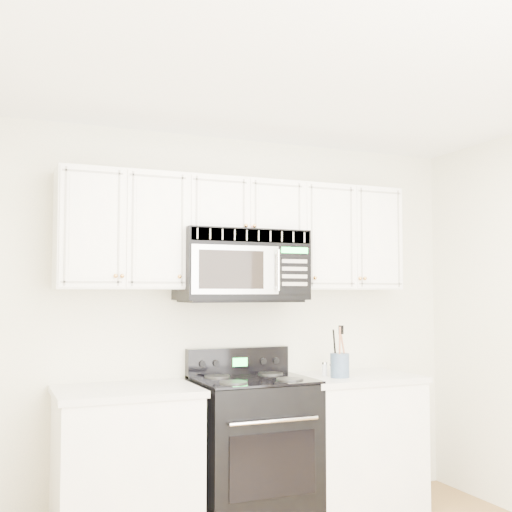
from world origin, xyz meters
TOP-DOWN VIEW (x-y plane):
  - room at (0.00, 0.00)m, footprint 3.51×3.51m
  - base_cabinet_left at (-0.80, 1.44)m, footprint 0.86×0.65m
  - base_cabinet_right at (0.80, 1.44)m, footprint 0.86×0.65m
  - range at (0.03, 1.44)m, footprint 0.74×0.68m
  - upper_cabinets at (0.00, 1.58)m, footprint 2.44×0.37m
  - microwave at (-0.01, 1.53)m, footprint 0.85×0.47m
  - utensil_crock at (0.64, 1.35)m, footprint 0.13×0.13m
  - shaker_salt at (0.60, 1.48)m, footprint 0.04×0.04m
  - shaker_pepper at (0.60, 1.37)m, footprint 0.04×0.04m

SIDE VIEW (x-z plane):
  - base_cabinet_left at x=-0.80m, z-range -0.03..0.89m
  - base_cabinet_right at x=0.80m, z-range -0.03..0.89m
  - range at x=0.03m, z-range -0.07..1.04m
  - shaker_salt at x=0.60m, z-range 0.92..1.01m
  - shaker_pepper at x=0.60m, z-range 0.92..1.01m
  - utensil_crock at x=0.64m, z-range 0.83..1.18m
  - room at x=0.00m, z-range 0.00..2.60m
  - microwave at x=-0.01m, z-range 1.45..1.92m
  - upper_cabinets at x=0.00m, z-range 1.56..2.31m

